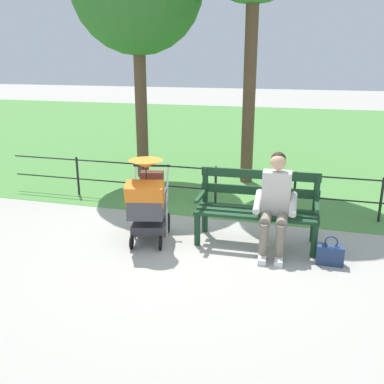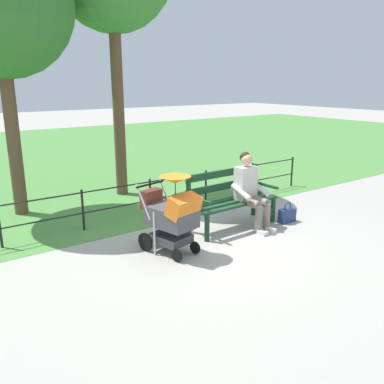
{
  "view_description": "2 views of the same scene",
  "coord_description": "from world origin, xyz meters",
  "px_view_note": "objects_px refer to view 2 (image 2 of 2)",
  "views": [
    {
      "loc": [
        -1.49,
        5.4,
        2.41
      ],
      "look_at": [
        -0.02,
        0.19,
        0.72
      ],
      "focal_mm": 40.69,
      "sensor_mm": 36.0,
      "label": 1
    },
    {
      "loc": [
        3.47,
        4.87,
        2.41
      ],
      "look_at": [
        0.02,
        0.0,
        0.77
      ],
      "focal_mm": 37.74,
      "sensor_mm": 36.0,
      "label": 2
    }
  ],
  "objects_px": {
    "park_bench": "(230,196)",
    "handbag": "(287,215)",
    "person_on_bench": "(250,188)",
    "stroller": "(172,214)"
  },
  "relations": [
    {
      "from": "park_bench",
      "to": "handbag",
      "type": "xyz_separation_m",
      "value": [
        -0.95,
        0.45,
        -0.4
      ]
    },
    {
      "from": "person_on_bench",
      "to": "stroller",
      "type": "bearing_deg",
      "value": 5.62
    },
    {
      "from": "handbag",
      "to": "stroller",
      "type": "bearing_deg",
      "value": -1.6
    },
    {
      "from": "person_on_bench",
      "to": "handbag",
      "type": "xyz_separation_m",
      "value": [
        -0.7,
        0.23,
        -0.55
      ]
    },
    {
      "from": "park_bench",
      "to": "handbag",
      "type": "distance_m",
      "value": 1.13
    },
    {
      "from": "park_bench",
      "to": "stroller",
      "type": "distance_m",
      "value": 1.46
    },
    {
      "from": "park_bench",
      "to": "stroller",
      "type": "xyz_separation_m",
      "value": [
        1.41,
        0.39,
        0.07
      ]
    },
    {
      "from": "handbag",
      "to": "person_on_bench",
      "type": "bearing_deg",
      "value": -18.03
    },
    {
      "from": "person_on_bench",
      "to": "handbag",
      "type": "bearing_deg",
      "value": 161.97
    },
    {
      "from": "park_bench",
      "to": "handbag",
      "type": "relative_size",
      "value": 4.36
    }
  ]
}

